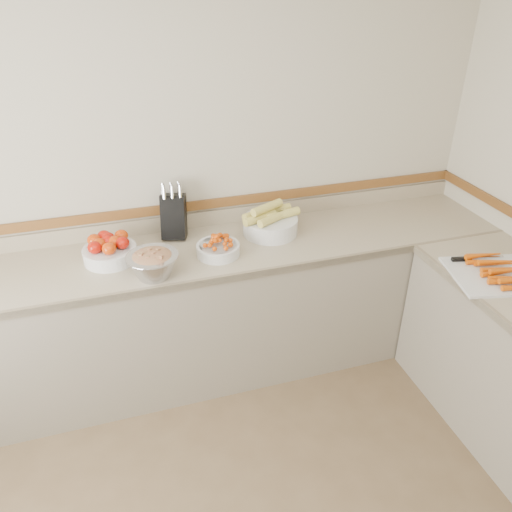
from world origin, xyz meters
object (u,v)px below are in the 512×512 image
object	(u,v)px
knife_block	(174,215)
cutting_board	(499,272)
cherry_tomato_bowl	(218,248)
corn_bowl	(270,222)
rhubarb_bowl	(153,263)
tomato_bowl	(109,249)

from	to	relation	value
knife_block	cutting_board	xyz separation A→B (m)	(1.61, -0.98, -0.12)
cherry_tomato_bowl	corn_bowl	bearing A→B (deg)	24.39
knife_block	corn_bowl	size ratio (longest dim) A/B	0.93
cherry_tomato_bowl	cutting_board	bearing A→B (deg)	-25.67
cherry_tomato_bowl	rhubarb_bowl	world-z (taller)	rhubarb_bowl
cutting_board	rhubarb_bowl	bearing A→B (deg)	162.98
knife_block	cherry_tomato_bowl	size ratio (longest dim) A/B	1.40
cherry_tomato_bowl	knife_block	bearing A→B (deg)	123.68
tomato_bowl	cutting_board	distance (m)	2.16
cherry_tomato_bowl	cutting_board	xyz separation A→B (m)	(1.40, -0.67, -0.02)
knife_block	corn_bowl	distance (m)	0.60
knife_block	rhubarb_bowl	size ratio (longest dim) A/B	1.26
corn_bowl	rhubarb_bowl	size ratio (longest dim) A/B	1.35
rhubarb_bowl	cherry_tomato_bowl	bearing A→B (deg)	18.03
rhubarb_bowl	cutting_board	distance (m)	1.87
cherry_tomato_bowl	corn_bowl	xyz separation A→B (m)	(0.37, 0.17, 0.03)
tomato_bowl	cherry_tomato_bowl	world-z (taller)	tomato_bowl
rhubarb_bowl	cutting_board	xyz separation A→B (m)	(1.79, -0.55, -0.06)
corn_bowl	cutting_board	bearing A→B (deg)	-39.37
knife_block	cherry_tomato_bowl	distance (m)	0.38
tomato_bowl	cutting_board	bearing A→B (deg)	-21.72
knife_block	corn_bowl	bearing A→B (deg)	-13.08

